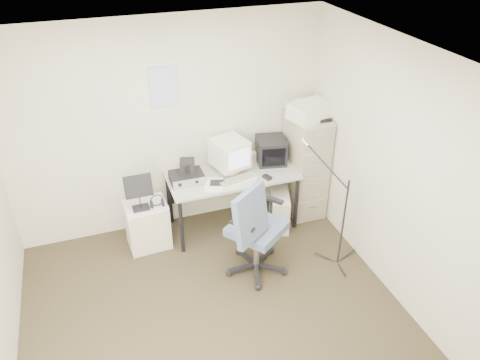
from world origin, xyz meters
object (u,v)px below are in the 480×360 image
object	(u,v)px
filing_cabinet	(305,165)
side_cart	(148,225)
office_chair	(257,227)
desk	(233,200)

from	to	relation	value
filing_cabinet	side_cart	xyz separation A→B (m)	(-1.99, -0.08, -0.36)
filing_cabinet	side_cart	size ratio (longest dim) A/B	2.28
filing_cabinet	office_chair	bearing A→B (deg)	-137.58
filing_cabinet	desk	xyz separation A→B (m)	(-0.95, -0.03, -0.29)
side_cart	filing_cabinet	bearing A→B (deg)	-0.78
desk	side_cart	size ratio (longest dim) A/B	2.63
desk	side_cart	world-z (taller)	desk
office_chair	side_cart	distance (m)	1.33
side_cart	desk	bearing A→B (deg)	-0.30
desk	office_chair	world-z (taller)	office_chair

